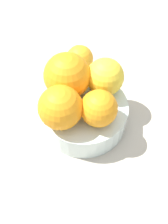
# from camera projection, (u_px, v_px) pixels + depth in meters

# --- Properties ---
(ground_plane) EXTENTS (1.10, 1.10, 0.02)m
(ground_plane) POSITION_uv_depth(u_px,v_px,m) (84.00, 124.00, 0.51)
(ground_plane) COLOR #BCB29E
(fruit_bowl) EXTENTS (0.17, 0.17, 0.05)m
(fruit_bowl) POSITION_uv_depth(u_px,v_px,m) (84.00, 114.00, 0.48)
(fruit_bowl) COLOR silver
(fruit_bowl) RESTS_ON ground_plane
(orange_in_bowl_0) EXTENTS (0.09, 0.09, 0.09)m
(orange_in_bowl_0) POSITION_uv_depth(u_px,v_px,m) (67.00, 76.00, 0.45)
(orange_in_bowl_0) COLOR orange
(orange_in_bowl_0) RESTS_ON fruit_bowl
(orange_in_bowl_1) EXTENTS (0.06, 0.06, 0.06)m
(orange_in_bowl_1) POSITION_uv_depth(u_px,v_px,m) (99.00, 108.00, 0.41)
(orange_in_bowl_1) COLOR orange
(orange_in_bowl_1) RESTS_ON fruit_bowl
(orange_in_bowl_2) EXTENTS (0.07, 0.07, 0.07)m
(orange_in_bowl_2) POSITION_uv_depth(u_px,v_px,m) (105.00, 77.00, 0.45)
(orange_in_bowl_2) COLOR yellow
(orange_in_bowl_2) RESTS_ON fruit_bowl
(orange_in_bowl_3) EXTENTS (0.08, 0.08, 0.08)m
(orange_in_bowl_3) POSITION_uv_depth(u_px,v_px,m) (60.00, 108.00, 0.41)
(orange_in_bowl_3) COLOR orange
(orange_in_bowl_3) RESTS_ON fruit_bowl
(orange_loose_0) EXTENTS (0.06, 0.06, 0.06)m
(orange_loose_0) POSITION_uv_depth(u_px,v_px,m) (80.00, 59.00, 0.57)
(orange_loose_0) COLOR #F9A823
(orange_loose_0) RESTS_ON ground_plane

